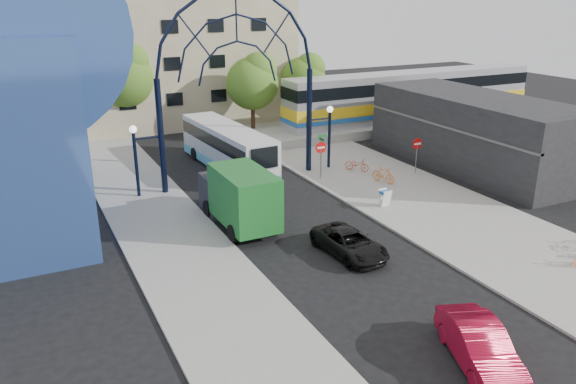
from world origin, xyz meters
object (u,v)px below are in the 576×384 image
red_sedan (479,346)px  bike_near_b (383,174)px  tree_north_c (305,77)px  city_bus (227,147)px  train_car (412,95)px  tree_north_b (124,74)px  gateway_arch (237,47)px  tree_north_a (254,80)px  green_truck (238,196)px  street_name_sign (322,146)px  sandwich_board (385,196)px  do_not_enter_sign (417,147)px  black_suv (349,243)px  stop_sign (321,151)px  bike_near_a (357,164)px

red_sedan → bike_near_b: (8.14, 16.70, -0.06)m
tree_north_c → city_bus: 16.30m
train_car → red_sedan: (-20.12, -29.20, -2.18)m
tree_north_b → gateway_arch: bearing=-76.3°
tree_north_a → green_truck: size_ratio=1.09×
street_name_sign → sandwich_board: (0.40, -6.62, -1.39)m
do_not_enter_sign → black_suv: bearing=-141.7°
city_bus → bike_near_b: size_ratio=6.23×
stop_sign → bike_near_a: bearing=7.0°
tree_north_b → bike_near_a: bearing=-56.2°
do_not_enter_sign → tree_north_c: bearing=86.4°
tree_north_b → black_suv: (4.39, -28.23, -4.67)m
tree_north_a → green_truck: bearing=-115.7°
city_bus → green_truck: 10.12m
street_name_sign → stop_sign: bearing=-123.6°
gateway_arch → train_car: 22.27m
stop_sign → street_name_sign: 0.74m
stop_sign → tree_north_b: tree_north_b is taller
tree_north_c → bike_near_a: tree_north_c is taller
black_suv → gateway_arch: bearing=88.1°
bike_near_b → stop_sign: bearing=126.2°
train_car → bike_near_a: bearing=-141.5°
stop_sign → tree_north_b: (-8.68, 17.93, 3.27)m
city_bus → red_sedan: city_bus is taller
tree_north_c → bike_near_a: (-4.23, -15.55, -3.70)m
train_car → red_sedan: bearing=-124.6°
city_bus → tree_north_c: bearing=38.8°
tree_north_b → bike_near_b: size_ratio=4.48×
stop_sign → gateway_arch: bearing=157.4°
sandwich_board → tree_north_c: tree_north_c is taller
stop_sign → train_car: bearing=33.3°
bike_near_a → bike_near_b: 2.89m
do_not_enter_sign → street_name_sign: size_ratio=0.89×
black_suv → bike_near_b: bearing=41.8°
do_not_enter_sign → black_suv: (-10.49, -8.30, -1.37)m
bike_near_a → sandwich_board: bearing=-143.0°
green_truck → bike_near_a: size_ratio=3.67×
do_not_enter_sign → tree_north_c: size_ratio=0.38×
do_not_enter_sign → street_name_sign: bearing=155.8°
do_not_enter_sign → street_name_sign: (-5.80, 2.60, 0.15)m
do_not_enter_sign → bike_near_b: 3.30m
gateway_arch → tree_north_b: size_ratio=1.70×
stop_sign → sandwich_board: (0.80, -6.02, -1.25)m
tree_north_b → bike_near_b: tree_north_b is taller
tree_north_a → bike_near_b: 17.01m
gateway_arch → black_suv: size_ratio=3.16×
stop_sign → street_name_sign: bearing=56.4°
sandwich_board → bike_near_b: size_ratio=0.55×
train_car → black_suv: bearing=-133.8°
bike_near_a → red_sedan: bearing=-145.5°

